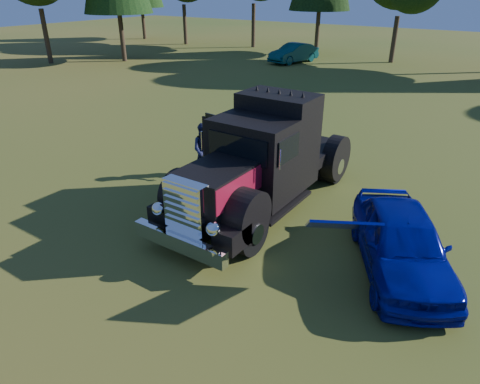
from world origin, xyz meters
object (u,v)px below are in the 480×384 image
spectator_near (214,170)px  distant_teal_car (294,53)px  spectator_far (205,150)px  diamond_t_truck (260,164)px  hotrod_coupe (401,241)px

spectator_near → distant_teal_car: spectator_near is taller
spectator_far → distant_teal_car: (-8.08, 21.30, -0.14)m
diamond_t_truck → distant_teal_car: 24.63m
distant_teal_car → diamond_t_truck: bearing=-50.6°
hotrod_coupe → diamond_t_truck: bearing=168.8°
diamond_t_truck → distant_teal_car: (-10.70, 22.18, -0.55)m
diamond_t_truck → hotrod_coupe: 4.16m
spectator_near → spectator_far: spectator_far is taller
hotrod_coupe → spectator_far: bearing=165.8°
distant_teal_car → hotrod_coupe: bearing=-43.7°
diamond_t_truck → hotrod_coupe: bearing=-11.2°
hotrod_coupe → distant_teal_car: 27.30m
hotrod_coupe → spectator_near: (-5.44, 0.57, 0.14)m
diamond_t_truck → spectator_near: (-1.39, -0.23, -0.44)m
diamond_t_truck → hotrod_coupe: diamond_t_truck is taller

